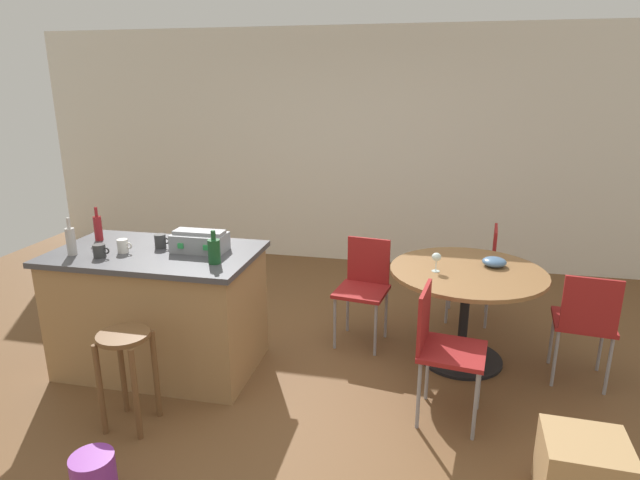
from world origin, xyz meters
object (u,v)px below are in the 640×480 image
Objects in this scene: cup_1 at (160,241)px; dining_table at (466,291)px; cup_0 at (100,251)px; folding_chair_left at (585,320)px; toolbox at (200,241)px; folding_chair_near at (364,283)px; wine_glass at (436,258)px; cup_2 at (123,246)px; bottle_0 at (71,241)px; kitchen_island at (160,309)px; serving_bowl at (494,262)px; folding_chair_far at (442,343)px; bottle_2 at (214,251)px; folding_chair_right at (479,265)px; cardboard_box at (583,474)px; plastic_bucket at (94,477)px; bottle_1 at (98,228)px.

dining_table is at bearing 12.18° from cup_1.
cup_1 is at bearing 43.89° from cup_0.
toolbox is (-2.72, -0.33, 0.49)m from folding_chair_left.
cup_1 reaches higher than folding_chair_left.
wine_glass is (0.57, -0.27, 0.35)m from folding_chair_near.
cup_0 is at bearing -127.39° from cup_2.
cup_0 is (0.22, -0.00, -0.06)m from bottle_0.
cup_2 is (-0.21, -0.16, -0.00)m from cup_1.
cup_1 reaches higher than cup_2.
kitchen_island is 8.19× the size of serving_bowl.
cup_1 is at bearing 28.68° from bottle_0.
bottle_0 is 0.35m from cup_2.
dining_table is 2.31m from cup_1.
folding_chair_far is 7.79× the size of cup_2.
bottle_2 reaches higher than kitchen_island.
kitchen_island is 0.79m from bottle_0.
folding_chair_far is 1.60m from bottle_2.
cup_2 is (-2.43, -0.64, 0.39)m from dining_table.
cup_1 reaches higher than folding_chair_right.
dining_table is at bearing -146.41° from serving_bowl.
toolbox is at bearing 24.39° from cup_0.
cup_1 is (-0.32, 0.01, -0.02)m from toolbox.
cup_2 is at bearing 173.71° from bottle_2.
folding_chair_far is at bearing -3.58° from cup_2.
cup_1 is 3.02m from cardboard_box.
cup_0 is (-2.68, -1.58, 0.45)m from folding_chair_right.
cup_0 reaches higher than serving_bowl.
plastic_bucket is (-0.01, -1.41, -0.87)m from toolbox.
dining_table is at bearing 168.44° from folding_chair_left.
bottle_2 is at bearing -156.91° from dining_table.
folding_chair_near is 2.11m from cardboard_box.
toolbox is 0.94× the size of cardboard_box.
folding_chair_far is at bearing -8.22° from bottle_1.
folding_chair_left is at bearing -25.95° from serving_bowl.
folding_chair_far is 1.01m from cardboard_box.
toolbox is at bearing -166.20° from wine_glass.
bottle_0 is 1.67m from plastic_bucket.
cup_1 is (-2.38, -1.29, 0.45)m from folding_chair_right.
plastic_bucket is at bearing -76.59° from kitchen_island.
plastic_bucket is at bearing -77.58° from cup_1.
folding_chair_far is at bearing 32.66° from plastic_bucket.
folding_chair_far reaches higher than dining_table.
bottle_0 is (-2.76, -0.77, 0.45)m from dining_table.
toolbox reaches higher than folding_chair_far.
kitchen_island reaches higher than folding_chair_near.
folding_chair_right is 3.14m from cup_0.
cup_2 reaches higher than folding_chair_left.
dining_table is at bearing 8.32° from bottle_1.
kitchen_island is 0.55m from cup_2.
cup_0 reaches higher than folding_chair_left.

